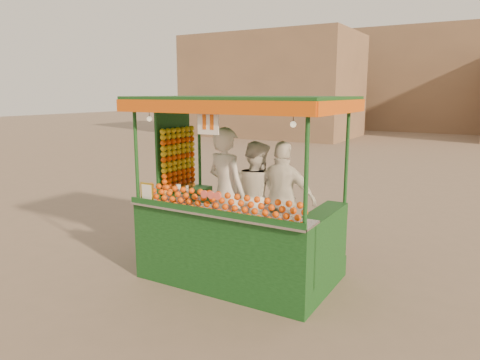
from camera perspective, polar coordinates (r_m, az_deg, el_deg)
The scene contains 7 objects.
ground at distance 6.59m, azimuth -2.46°, elevation -12.25°, with size 90.00×90.00×0.00m, color #6D5D4E.
building_left at distance 27.93m, azimuth 4.17°, elevation 11.90°, with size 10.00×6.00×6.00m, color #85664B.
building_center at distance 35.49m, azimuth 22.09°, elevation 11.77°, with size 14.00×7.00×7.00m, color #85664B.
juice_cart at distance 6.23m, azimuth -0.95°, elevation -5.41°, with size 2.83×1.83×2.57m.
vendor_left at distance 6.28m, azimuth -1.76°, elevation -1.63°, with size 0.78×0.62×1.85m.
vendor_middle at distance 6.54m, azimuth 2.11°, elevation -2.11°, with size 0.95×0.84×1.64m.
vendor_right at distance 6.31m, azimuth 5.51°, elevation -2.53°, with size 1.00×0.48×1.66m.
Camera 1 is at (3.27, -5.08, 2.61)m, focal length 33.22 mm.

